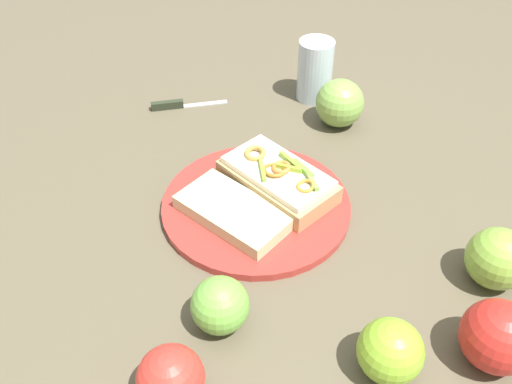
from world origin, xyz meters
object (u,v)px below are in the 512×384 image
drinking_glass (315,70)px  sandwich (278,179)px  plate (256,206)px  apple_4 (171,379)px  apple_1 (498,258)px  apple_3 (498,336)px  apple_5 (220,305)px  knife (177,105)px  bread_slice_side (233,212)px  apple_0 (340,103)px  apple_2 (390,351)px

drinking_glass → sandwich: bearing=43.5°
plate → drinking_glass: bearing=-140.5°
plate → apple_4: 0.30m
apple_1 → apple_3: bearing=40.6°
sandwich → apple_5: (0.18, 0.16, 0.00)m
apple_5 → knife: bearing=-108.9°
apple_4 → apple_5: bearing=-147.5°
apple_5 → apple_1: bearing=159.9°
sandwich → apple_3: apple_3 is taller
plate → bread_slice_side: (0.04, 0.01, 0.02)m
apple_0 → knife: bearing=-41.2°
drinking_glass → apple_0: bearing=81.8°
plate → knife: knife is taller
knife → plate: bearing=-73.4°
bread_slice_side → drinking_glass: 0.36m
apple_2 → apple_3: (-0.11, 0.05, 0.00)m
apple_0 → plate: bearing=25.5°
apple_1 → apple_2: apple_1 is taller
apple_1 → apple_3: 0.12m
apple_2 → knife: apple_2 is taller
apple_3 → knife: bearing=-83.0°
knife → apple_0: bearing=-21.5°
knife → apple_5: bearing=-89.2°
apple_0 → apple_4: 0.55m
apple_2 → drinking_glass: bearing=-117.5°
sandwich → knife: 0.29m
apple_2 → drinking_glass: (-0.26, -0.49, 0.02)m
apple_1 → apple_5: 0.34m
apple_0 → apple_1: (0.05, 0.37, -0.00)m
apple_5 → apple_3: bearing=140.1°
apple_2 → apple_5: size_ratio=1.05×
apple_3 → drinking_glass: 0.56m
plate → apple_0: 0.26m
sandwich → plate: bearing=-90.1°
apple_1 → apple_3: (0.09, 0.08, 0.00)m
apple_0 → apple_4: apple_0 is taller
apple_3 → sandwich: bearing=-81.4°
apple_3 → apple_1: bearing=-139.4°
apple_1 → apple_2: bearing=8.3°
apple_1 → plate: bearing=-55.0°
bread_slice_side → apple_3: 0.36m
apple_0 → apple_5: apple_0 is taller
plate → knife: (-0.02, -0.30, -0.00)m
apple_1 → knife: (0.17, -0.56, -0.03)m
bread_slice_side → apple_2: bearing=-12.2°
sandwich → apple_5: apple_5 is taller
sandwich → apple_2: size_ratio=2.58×
sandwich → apple_4: 0.34m
apple_2 → apple_5: 0.19m
plate → apple_3: size_ratio=3.32×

